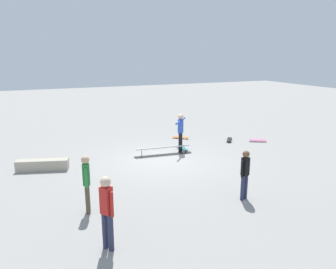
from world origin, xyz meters
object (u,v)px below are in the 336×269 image
(skateboard_main, at_px, (182,148))
(bystander_green_shirt, at_px, (87,181))
(loose_skateboard_black, at_px, (229,139))
(bystander_red_shirt, at_px, (107,209))
(skate_ledge, at_px, (42,165))
(bystander_black_shirt, at_px, (245,172))
(grind_rail, at_px, (163,152))
(skater_main, at_px, (181,130))
(loose_skateboard_orange, at_px, (180,137))
(loose_skateboard_pink, at_px, (258,140))

(skateboard_main, distance_m, bystander_green_shirt, 6.54)
(loose_skateboard_black, bearing_deg, bystander_red_shirt, 168.46)
(skate_ledge, bearing_deg, bystander_black_shirt, 136.86)
(skate_ledge, height_order, bystander_black_shirt, bystander_black_shirt)
(grind_rail, relative_size, loose_skateboard_black, 3.27)
(skater_main, distance_m, loose_skateboard_orange, 2.39)
(skater_main, bearing_deg, skate_ledge, 132.53)
(loose_skateboard_black, bearing_deg, bystander_black_shirt, -172.99)
(bystander_black_shirt, xyz_separation_m, loose_skateboard_black, (-3.30, -5.68, -0.76))
(skater_main, distance_m, loose_skateboard_black, 3.14)
(grind_rail, bearing_deg, bystander_green_shirt, 51.60)
(bystander_red_shirt, height_order, loose_skateboard_pink, bystander_red_shirt)
(skateboard_main, relative_size, loose_skateboard_black, 1.06)
(skateboard_main, xyz_separation_m, bystander_green_shirt, (4.86, 4.30, 0.82))
(grind_rail, xyz_separation_m, bystander_green_shirt, (3.78, 3.88, 0.74))
(loose_skateboard_black, bearing_deg, skater_main, 139.50)
(grind_rail, distance_m, loose_skateboard_pink, 5.00)
(skateboard_main, xyz_separation_m, bystander_black_shirt, (0.56, 5.27, 0.76))
(skateboard_main, height_order, bystander_black_shirt, bystander_black_shirt)
(grind_rail, distance_m, bystander_black_shirt, 4.93)
(bystander_black_shirt, bearing_deg, loose_skateboard_orange, 62.60)
(skateboard_main, relative_size, bystander_green_shirt, 0.51)
(loose_skateboard_pink, bearing_deg, skate_ledge, 30.50)
(loose_skateboard_pink, relative_size, loose_skateboard_black, 1.05)
(skate_ledge, xyz_separation_m, loose_skateboard_orange, (-6.56, -2.12, -0.12))
(loose_skateboard_black, bearing_deg, bystander_green_shirt, 158.94)
(loose_skateboard_orange, bearing_deg, bystander_black_shirt, 118.47)
(skateboard_main, height_order, loose_skateboard_orange, same)
(bystander_red_shirt, bearing_deg, skater_main, -70.80)
(bystander_green_shirt, bearing_deg, loose_skateboard_orange, 148.17)
(grind_rail, bearing_deg, skate_ledge, 5.16)
(skateboard_main, xyz_separation_m, loose_skateboard_black, (-2.74, -0.40, 0.00))
(grind_rail, distance_m, loose_skateboard_orange, 2.84)
(grind_rail, xyz_separation_m, bystander_red_shirt, (3.68, 5.76, 0.79))
(loose_skateboard_pink, xyz_separation_m, loose_skateboard_black, (1.18, -0.67, 0.00))
(skate_ledge, bearing_deg, grind_rail, 179.32)
(skater_main, relative_size, loose_skateboard_black, 2.18)
(grind_rail, distance_m, bystander_green_shirt, 5.47)
(bystander_green_shirt, bearing_deg, bystander_red_shirt, 14.17)
(skate_ledge, xyz_separation_m, skater_main, (-5.60, -0.12, 0.77))
(loose_skateboard_black, bearing_deg, loose_skateboard_orange, 92.89)
(skate_ledge, xyz_separation_m, bystander_black_shirt, (-5.25, 4.92, 0.64))
(skater_main, height_order, loose_skateboard_orange, skater_main)
(grind_rail, relative_size, skateboard_main, 3.09)
(skater_main, height_order, loose_skateboard_black, skater_main)
(skater_main, bearing_deg, skateboard_main, 0.78)
(bystander_green_shirt, height_order, bystander_black_shirt, bystander_green_shirt)
(skate_ledge, bearing_deg, skateboard_main, -176.47)
(loose_skateboard_black, height_order, loose_skateboard_orange, same)
(bystander_red_shirt, bearing_deg, grind_rail, -65.86)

